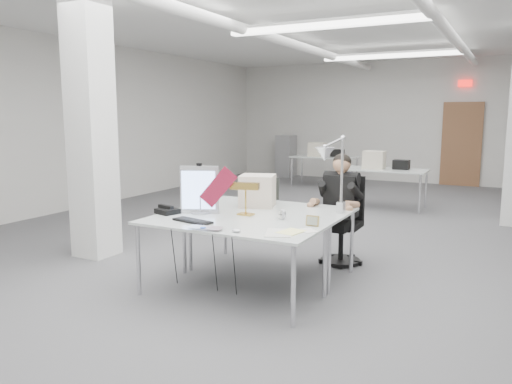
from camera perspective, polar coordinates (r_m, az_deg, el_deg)
room_shell at (r=7.15m, az=8.11°, el=7.95°), size 10.04×14.04×3.24m
desk_main at (r=4.89m, az=-2.93°, el=-3.64°), size 1.80×0.90×0.02m
desk_second at (r=5.66m, az=1.68°, el=-1.89°), size 1.80×0.90×0.02m
bg_desk_a at (r=9.92m, az=14.43°, el=2.49°), size 1.60×0.80×0.02m
bg_desk_b at (r=12.59m, az=7.84°, el=3.99°), size 1.60×0.80×0.02m
filing_cabinet at (r=14.57m, az=3.45°, el=4.16°), size 0.45×0.55×1.20m
office_chair at (r=6.11m, az=9.74°, el=-3.22°), size 0.54×0.54×1.07m
seated_person at (r=6.00m, az=9.69°, el=0.12°), size 0.47×0.58×0.85m
monitor at (r=5.31m, az=-6.47°, el=0.25°), size 0.39×0.21×0.51m
pennant at (r=5.14m, az=-4.34°, el=0.57°), size 0.39×0.14×0.44m
keyboard at (r=4.93m, az=-7.25°, el=-3.31°), size 0.45×0.23×0.02m
laptop at (r=4.56m, az=-6.08°, el=-4.28°), size 0.35×0.25×0.03m
mouse at (r=4.47m, az=-2.26°, el=-4.43°), size 0.09×0.06×0.03m
bankers_lamp at (r=5.20m, az=-1.19°, el=-0.65°), size 0.35×0.21×0.37m
desk_phone at (r=5.38m, az=-10.09°, el=-2.17°), size 0.26×0.25×0.05m
picture_frame_left at (r=5.45m, az=-7.66°, el=-1.62°), size 0.16×0.09×0.12m
picture_frame_right at (r=4.75m, az=6.48°, el=-3.28°), size 0.13×0.04×0.10m
desk_clock at (r=5.02m, az=2.97°, el=-2.57°), size 0.11×0.06×0.10m
paper_stack_a at (r=4.45m, az=2.63°, el=-4.68°), size 0.33×0.39×0.01m
paper_stack_b at (r=4.49m, az=4.01°, el=-4.57°), size 0.22×0.28×0.01m
paper_stack_c at (r=4.56m, az=5.97°, el=-4.40°), size 0.21×0.21×0.01m
beige_monitor at (r=5.70m, az=0.18°, el=0.15°), size 0.47×0.46×0.36m
architect_lamp at (r=5.12m, az=8.94°, el=2.36°), size 0.29×0.75×0.95m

